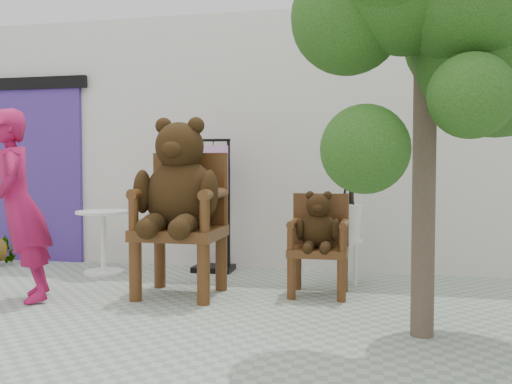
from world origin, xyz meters
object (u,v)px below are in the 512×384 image
at_px(chair_small, 319,233).
at_px(tree, 455,15).
at_px(chair_big, 180,195).
at_px(stool_bucket, 348,221).
at_px(person, 20,206).
at_px(cafe_table, 103,234).
at_px(display_stand, 213,220).

distance_m(chair_small, tree, 2.26).
distance_m(chair_big, stool_bucket, 1.73).
bearing_deg(person, cafe_table, 142.58).
height_order(chair_big, stool_bucket, chair_big).
height_order(display_stand, tree, tree).
bearing_deg(cafe_table, tree, -26.46).
bearing_deg(tree, chair_small, 129.85).
relative_size(cafe_table, stool_bucket, 0.48).
height_order(cafe_table, stool_bucket, stool_bucket).
xyz_separation_m(person, display_stand, (1.27, 1.71, -0.26)).
xyz_separation_m(chair_big, person, (-1.31, -0.53, -0.08)).
xyz_separation_m(chair_small, cafe_table, (-2.46, 0.52, -0.14)).
distance_m(chair_big, tree, 2.75).
height_order(display_stand, stool_bucket, display_stand).
bearing_deg(display_stand, tree, -42.93).
bearing_deg(chair_small, cafe_table, 168.04).
bearing_deg(person, chair_small, 74.40).
relative_size(person, display_stand, 1.12).
distance_m(chair_big, chair_small, 1.34).
height_order(chair_big, display_stand, chair_big).
bearing_deg(tree, stool_bucket, 113.73).
xyz_separation_m(chair_big, tree, (2.26, -0.92, 1.27)).
bearing_deg(person, tree, 50.55).
bearing_deg(tree, chair_big, 157.80).
distance_m(person, cafe_table, 1.40).
bearing_deg(chair_big, chair_small, 12.58).
bearing_deg(display_stand, person, -127.05).
relative_size(cafe_table, tree, 0.24).
height_order(person, display_stand, person).
xyz_separation_m(display_stand, tree, (2.30, -2.11, 1.61)).
xyz_separation_m(display_stand, stool_bucket, (1.53, -0.37, 0.06)).
bearing_deg(stool_bucket, person, -154.50).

